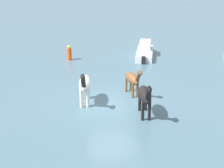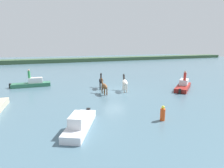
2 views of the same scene
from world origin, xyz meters
The scene contains 6 objects.
ground_plane centered at (0.00, 0.00, 0.00)m, with size 159.42×159.42×0.00m, color #476675.
horse_chestnut_trailing centered at (-1.02, 1.91, 1.03)m, with size 1.11×2.39×1.86m.
horse_rear_stallion centered at (1.18, -0.55, 1.07)m, with size 1.20×2.48×1.94m.
horse_dun_straggler centered at (-1.62, -0.86, 0.92)m, with size 0.58×2.15×1.67m.
boat_dinghy_port centered at (-6.12, -8.50, 0.31)m, with size 3.18×4.46×1.33m.
buoy_channel_marker centered at (-0.17, -9.49, 0.51)m, with size 0.36×0.36×1.14m.
Camera 1 is at (5.37, 14.52, 6.41)m, focal length 52.31 mm.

